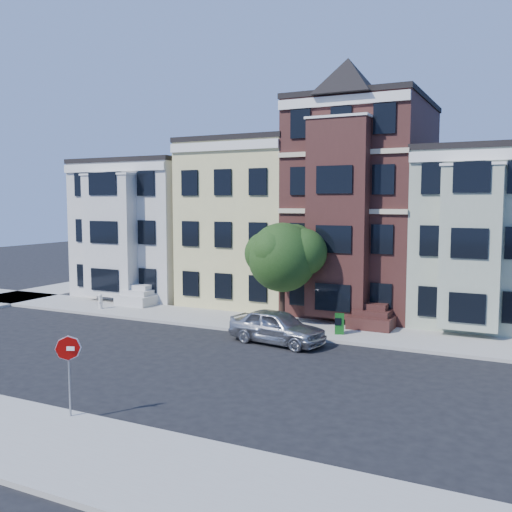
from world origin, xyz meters
The scene contains 12 objects.
ground centered at (0.00, 0.00, 0.00)m, with size 120.00×120.00×0.00m, color black.
far_sidewalk centered at (0.00, 8.00, 0.07)m, with size 60.00×4.00×0.15m, color #9E9B93.
near_sidewalk centered at (0.00, -8.00, 0.07)m, with size 60.00×4.00×0.15m, color #9E9B93.
house_white centered at (-15.00, 14.50, 4.50)m, with size 8.00×9.00×9.00m, color beige.
house_yellow centered at (-7.00, 14.50, 5.00)m, with size 7.00×9.00×10.00m, color beige.
house_brown centered at (0.00, 14.50, 6.00)m, with size 7.00×9.00×12.00m, color #3B1C18.
house_green centered at (6.50, 14.50, 4.50)m, with size 6.00×9.00×9.00m, color #9CA891.
street_tree centered at (-2.38, 7.97, 3.41)m, with size 5.61×5.61×6.53m, color #2C511D, non-canonical shape.
parked_car centered at (-1.25, 4.80, 0.79)m, with size 1.86×4.62×1.57m, color #A6A7AE.
newspaper_box centered at (0.91, 7.31, 0.64)m, with size 0.44×0.39×0.98m, color #135718.
fire_hydrant centered at (-13.90, 7.28, 0.50)m, with size 0.25×0.25×0.70m, color beige.
stop_sign centered at (-2.94, -6.39, 1.52)m, with size 0.75×0.11×2.74m, color #AB0503, non-canonical shape.
Camera 1 is at (9.27, -18.63, 6.49)m, focal length 40.00 mm.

